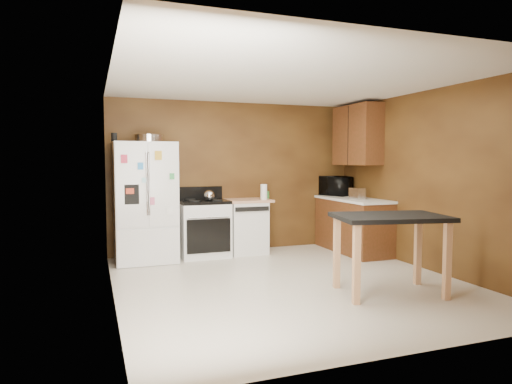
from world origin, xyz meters
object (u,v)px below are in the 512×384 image
roasting_pan (149,139)px  refrigerator (145,202)px  pen_cup (114,137)px  kettle (209,196)px  gas_range (204,227)px  dishwasher (246,226)px  microwave (335,187)px  green_canister (266,195)px  island (390,227)px  paper_towel (264,192)px  toaster (357,193)px

roasting_pan → refrigerator: size_ratio=0.25×
pen_cup → kettle: bearing=-0.8°
roasting_pan → gas_range: size_ratio=0.41×
dishwasher → microwave: bearing=3.5°
pen_cup → kettle: pen_cup is taller
green_canister → microwave: bearing=2.4°
dishwasher → island: island is taller
paper_towel → microwave: bearing=9.7°
microwave → refrigerator: (-3.36, -0.19, -0.16)m
roasting_pan → toaster: 3.41m
kettle → refrigerator: size_ratio=0.09×
paper_towel → dishwasher: paper_towel is taller
toaster → microwave: size_ratio=0.44×
green_canister → roasting_pan: bearing=-176.4°
gas_range → dishwasher: size_ratio=1.24×
refrigerator → island: bearing=-47.5°
pen_cup → dishwasher: 2.50m
pen_cup → dishwasher: (2.06, 0.17, -1.41)m
microwave → toaster: bearing=156.1°
paper_towel → dishwasher: (-0.26, 0.15, -0.56)m
kettle → pen_cup: bearing=179.2°
toaster → refrigerator: size_ratio=0.14×
island → roasting_pan: bearing=131.5°
kettle → island: kettle is taller
dishwasher → island: (0.81, -2.75, 0.32)m
roasting_pan → refrigerator: (-0.08, -0.01, -0.96)m
green_canister → kettle: bearing=-167.1°
roasting_pan → paper_towel: 2.00m
gas_range → paper_towel: bearing=-7.1°
dishwasher → paper_towel: bearing=-29.5°
green_canister → island: 2.84m
microwave → gas_range: (-2.45, -0.13, -0.60)m
roasting_pan → pen_cup: (-0.51, -0.10, 0.01)m
gas_range → green_canister: bearing=3.9°
green_canister → toaster: toaster is taller
island → green_canister: bearing=98.9°
paper_towel → toaster: 1.52m
kettle → green_canister: size_ratio=1.39×
pen_cup → gas_range: (1.34, 0.14, -1.40)m
roasting_pan → green_canister: (1.93, 0.12, -0.91)m
microwave → dishwasher: 1.84m
roasting_pan → island: (2.36, -2.68, -1.09)m
roasting_pan → dishwasher: 2.10m
pen_cup → paper_towel: (2.32, 0.02, -0.85)m
pen_cup → refrigerator: bearing=11.0°
pen_cup → microwave: pen_cup is taller
roasting_pan → kettle: bearing=-7.5°
paper_towel → roasting_pan: bearing=177.7°
kettle → refrigerator: bearing=173.9°
gas_range → dishwasher: 0.72m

